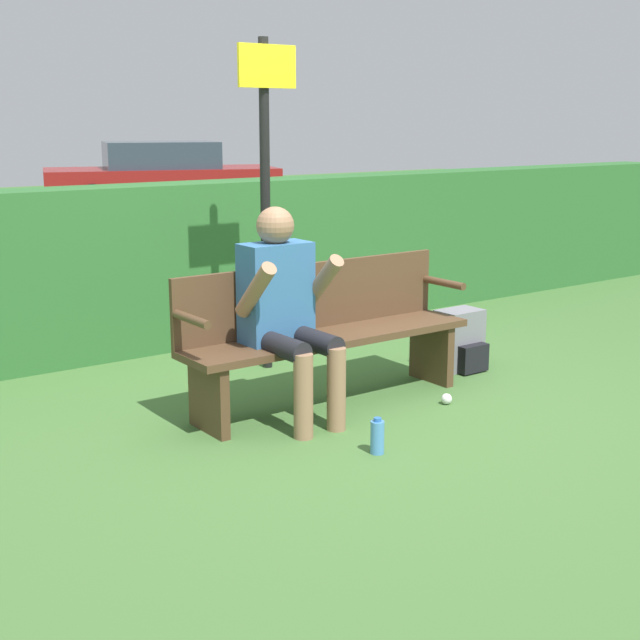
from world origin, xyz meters
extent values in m
plane|color=#426B33|center=(0.00, 0.00, 0.00)|extent=(40.00, 40.00, 0.00)
cube|color=#2D662D|center=(0.00, 1.97, 0.64)|extent=(12.00, 0.47, 1.27)
cube|color=#513823|center=(0.00, 0.00, 0.43)|extent=(1.97, 0.42, 0.05)
cube|color=#513823|center=(0.00, 0.19, 0.67)|extent=(1.97, 0.04, 0.42)
cube|color=#513823|center=(-0.86, 0.00, 0.21)|extent=(0.06, 0.38, 0.41)
cube|color=#513823|center=(0.86, 0.00, 0.21)|extent=(0.06, 0.38, 0.41)
cylinder|color=#513823|center=(-0.96, 0.00, 0.68)|extent=(0.05, 0.38, 0.05)
cylinder|color=#513823|center=(0.96, 0.00, 0.68)|extent=(0.05, 0.38, 0.05)
cube|color=#336699|center=(-0.37, 0.04, 0.75)|extent=(0.42, 0.22, 0.59)
sphere|color=#997051|center=(-0.37, 0.04, 1.15)|extent=(0.22, 0.22, 0.22)
cylinder|color=black|center=(-0.49, -0.18, 0.49)|extent=(0.13, 0.44, 0.13)
cylinder|color=black|center=(-0.25, -0.18, 0.49)|extent=(0.13, 0.44, 0.13)
cylinder|color=#997051|center=(-0.49, -0.40, 0.24)|extent=(0.11, 0.11, 0.49)
cylinder|color=#997051|center=(-0.25, -0.40, 0.24)|extent=(0.11, 0.11, 0.49)
cylinder|color=#997051|center=(-0.60, -0.10, 0.81)|extent=(0.09, 0.36, 0.36)
cylinder|color=#997051|center=(-0.14, -0.10, 0.81)|extent=(0.09, 0.36, 0.36)
cube|color=slate|center=(1.24, 0.12, 0.22)|extent=(0.32, 0.22, 0.43)
cube|color=black|center=(1.24, -0.03, 0.11)|extent=(0.24, 0.08, 0.19)
cylinder|color=#4C8CCC|center=(-0.30, -0.83, 0.09)|extent=(0.08, 0.08, 0.18)
cylinder|color=#2D66B2|center=(-0.30, -0.83, 0.19)|extent=(0.04, 0.04, 0.02)
cylinder|color=black|center=(0.15, 0.96, 1.15)|extent=(0.07, 0.07, 2.30)
cube|color=yellow|center=(0.15, 0.92, 2.10)|extent=(0.45, 0.02, 0.28)
cube|color=maroon|center=(4.58, 11.59, 0.52)|extent=(4.74, 3.17, 0.66)
cube|color=#333D4C|center=(4.58, 11.59, 1.10)|extent=(2.51, 2.23, 0.50)
cylinder|color=black|center=(6.15, 11.99, 0.32)|extent=(0.66, 0.37, 0.63)
cylinder|color=black|center=(5.57, 10.31, 0.32)|extent=(0.66, 0.37, 0.63)
cylinder|color=black|center=(3.58, 12.87, 0.32)|extent=(0.66, 0.37, 0.63)
cylinder|color=black|center=(3.01, 11.19, 0.32)|extent=(0.66, 0.37, 0.63)
sphere|color=silver|center=(0.59, -0.44, 0.03)|extent=(0.07, 0.07, 0.07)
camera|label=1|loc=(-3.21, -4.29, 1.75)|focal=50.00mm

